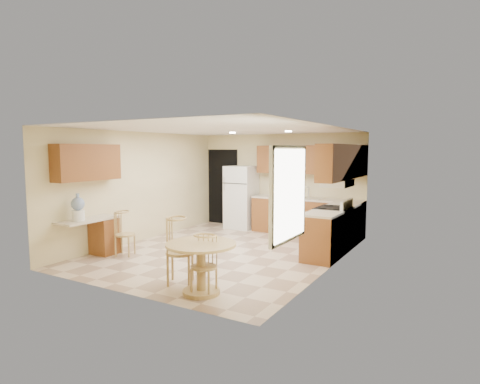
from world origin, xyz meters
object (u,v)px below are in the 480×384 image
Objects in this scene: stove at (333,229)px; water_crock at (78,208)px; chair_table_a at (176,245)px; chair_desk at (122,230)px; dining_table at (201,261)px; refrigerator at (241,197)px; chair_table_b at (201,260)px.

water_crock is at bearing -141.73° from stove.
stove is 3.58m from chair_table_a.
water_crock is (-0.45, -0.63, 0.47)m from chair_desk.
refrigerator is at bearing 113.13° from dining_table.
chair_table_b is at bearing -6.81° from water_crock.
dining_table is 3.07m from water_crock.
refrigerator reaches higher than water_crock.
stove is at bearing 74.93° from dining_table.
refrigerator is at bearing -76.98° from chair_table_b.
refrigerator is 4.44m from water_crock.
chair_table_a is 0.64m from chair_table_b.
stove is 3.57m from chair_table_b.
water_crock is at bearing -103.67° from refrigerator.
stove reaches higher than chair_table_b.
refrigerator is 1.94× the size of chair_table_b.
chair_desk is (-3.47, -2.46, 0.06)m from stove.
chair_table_b is (-0.86, -3.46, 0.05)m from stove.
chair_table_a is 2.17m from chair_desk.
stove is at bearing -114.22° from chair_table_b.
chair_desk reaches higher than dining_table.
water_crock is (-3.06, 0.37, 0.48)m from chair_table_b.
refrigerator is at bearing 157.01° from stove.
refrigerator is 1.91× the size of chair_desk.
chair_table_a reaches higher than chair_table_b.
stove is (2.88, -1.22, -0.36)m from refrigerator.
refrigerator is 3.25× the size of water_crock.
chair_table_a is (-0.55, 0.11, 0.14)m from dining_table.
chair_table_a is at bearing 168.36° from dining_table.
water_crock is (-3.01, 0.28, 0.51)m from dining_table.
water_crock reaches higher than dining_table.
stove is at bearing 104.62° from chair_desk.
refrigerator is 4.71m from chair_table_a.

